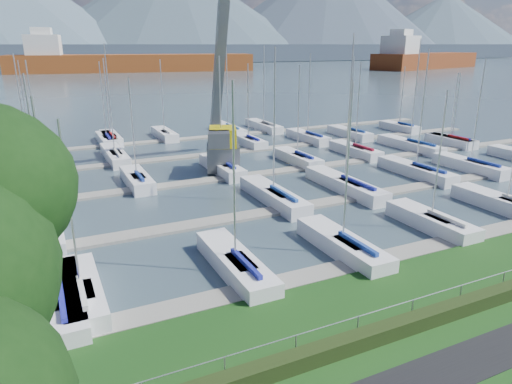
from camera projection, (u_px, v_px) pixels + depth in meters
path at (427, 378)px, 17.17m from camera, size 160.00×2.00×0.04m
water at (56, 69)px, 243.04m from camera, size 800.00×540.00×0.20m
hedge at (382, 333)px, 19.30m from camera, size 80.00×0.70×0.70m
fence at (377, 311)px, 19.38m from camera, size 80.00×0.04×0.04m
foothill at (49, 54)px, 301.15m from camera, size 900.00×80.00×12.00m
docks at (191, 183)px, 42.14m from camera, size 90.00×41.60×0.25m
crane at (222, 114)px, 45.64m from camera, size 5.85×13.49×22.35m
cargo_ship_mid at (125, 64)px, 212.49m from camera, size 111.72×34.48×21.50m
cargo_ship_east at (423, 61)px, 241.35m from camera, size 79.74×38.79×21.50m
sailboat_fleet at (160, 119)px, 42.33m from camera, size 75.17×50.30×13.40m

